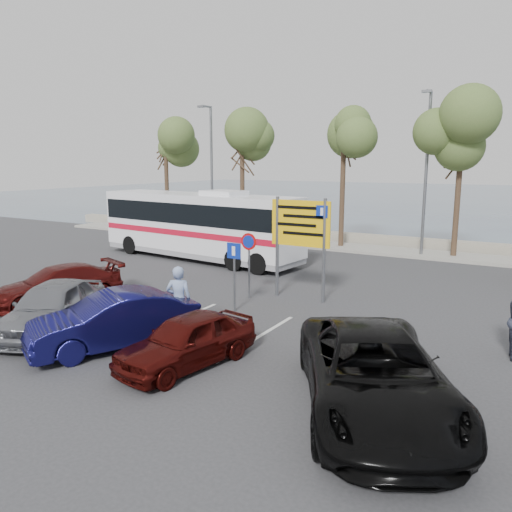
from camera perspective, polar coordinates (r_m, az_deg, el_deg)
The scene contains 21 objects.
ground at distance 15.66m, azimuth -3.41°, elevation -7.13°, with size 120.00×120.00×0.00m, color #333336.
kerb_strip at distance 28.08m, azimuth 12.51°, elevation 0.77°, with size 44.00×2.40×0.15m, color #99968B.
seawall at distance 29.93m, azimuth 13.69°, elevation 1.76°, with size 48.00×0.80×0.60m, color gray.
sea at distance 73.05m, azimuth 23.61°, elevation 6.04°, with size 140.00×140.00×0.00m, color #3F4D65.
tree_far_left at distance 34.58m, azimuth -10.33°, elevation 13.07°, with size 3.20×3.20×7.60m.
tree_left at distance 31.04m, azimuth -1.60°, elevation 12.93°, with size 3.20×3.20×7.20m.
tree_mid at distance 28.22m, azimuth 10.07°, elevation 14.32°, with size 3.20×3.20×8.00m.
tree_right at distance 26.72m, azimuth 22.52°, elevation 12.85°, with size 3.20×3.20×7.40m.
street_lamp_left at distance 31.72m, azimuth -5.18°, elevation 10.30°, with size 0.45×1.15×8.01m.
street_lamp_right at distance 26.47m, azimuth 18.87°, elevation 9.71°, with size 0.45×1.15×8.01m.
direction_sign at distance 17.38m, azimuth 5.11°, elevation 2.85°, with size 2.20×0.12×3.60m.
sign_no_stop at distance 17.55m, azimuth -0.82°, elevation 0.14°, with size 0.60×0.08×2.35m.
sign_parking at distance 16.03m, azimuth -2.51°, elevation -1.27°, with size 0.50×0.07×2.25m.
lane_markings at distance 15.54m, azimuth -9.01°, elevation -7.38°, with size 12.02×4.20×0.01m, color silver, non-canonical shape.
coach_bus_left at distance 24.91m, azimuth -6.59°, elevation 3.29°, with size 11.35×3.61×3.48m.
car_silver_a at distance 15.37m, azimuth -22.24°, elevation -5.41°, with size 1.74×4.31×1.47m, color gray.
car_blue at distance 13.61m, azimuth -15.96°, elevation -7.11°, with size 1.53×4.39×1.45m, color #0F0E43.
car_maroon at distance 18.46m, azimuth -21.78°, elevation -3.07°, with size 1.79×4.41×1.28m, color #4C0E0C.
car_red at distance 12.10m, azimuth -7.88°, elevation -9.50°, with size 1.49×3.70×1.26m, color #430C09.
suv_black at distance 10.10m, azimuth 13.35°, elevation -12.95°, with size 2.61×5.66×1.57m, color black.
pedestrian_near at distance 14.23m, azimuth -8.81°, elevation -4.99°, with size 0.71×0.47×1.95m, color #8599C1.
Camera 1 is at (8.25, -12.42, 4.79)m, focal length 35.00 mm.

